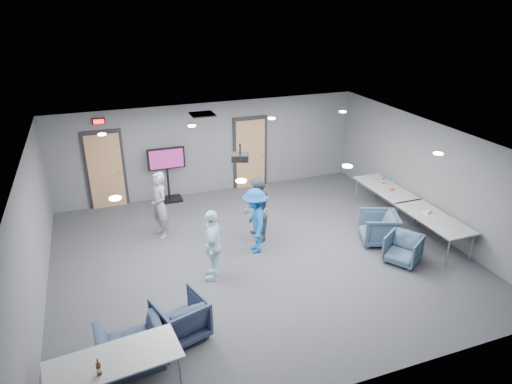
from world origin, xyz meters
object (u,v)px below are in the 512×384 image
object	(u,v)px
bottle_front	(99,369)
table_front_left	(114,361)
chair_right_c	(403,249)
tv_stand	(167,171)
bottle_right	(383,181)
table_right_b	(434,219)
chair_right_b	(379,228)
table_right_a	(386,189)
person_d	(255,221)
person_a	(160,205)
chair_front_b	(131,348)
chair_front_a	(180,318)
person_b	(257,210)
projector	(240,157)
person_c	(213,245)

from	to	relation	value
bottle_front	table_front_left	bearing A→B (deg)	48.57
chair_right_c	tv_stand	bearing A→B (deg)	-173.33
table_front_left	bottle_right	bearing A→B (deg)	23.51
table_right_b	chair_right_b	bearing A→B (deg)	63.62
table_right_a	table_right_b	xyz separation A→B (m)	(0.00, -1.90, 0.00)
chair_right_c	person_d	bearing A→B (deg)	-151.89
person_a	person_d	world-z (taller)	person_a
chair_right_b	chair_front_b	xyz separation A→B (m)	(-5.98, -2.00, -0.05)
chair_front_a	person_d	bearing A→B (deg)	-150.95
chair_right_b	bottle_front	world-z (taller)	bottle_front
person_d	table_front_left	size ratio (longest dim) A/B	0.79
person_d	chair_right_c	distance (m)	3.34
tv_stand	person_d	bearing A→B (deg)	-68.81
chair_front_b	tv_stand	xyz separation A→B (m)	(1.72, 6.15, 0.57)
chair_front_b	bottle_front	bearing A→B (deg)	57.61
person_a	bottle_right	world-z (taller)	person_a
chair_front_b	tv_stand	world-z (taller)	tv_stand
person_b	projector	distance (m)	1.83
table_right_a	table_right_b	bearing A→B (deg)	-180.00
bottle_right	chair_right_c	bearing A→B (deg)	-115.10
person_a	tv_stand	size ratio (longest dim) A/B	1.04
table_right_b	projector	distance (m)	4.82
bottle_front	chair_front_a	bearing A→B (deg)	42.38
chair_right_c	person_c	bearing A→B (deg)	-135.34
chair_front_a	table_right_b	world-z (taller)	chair_front_a
tv_stand	table_right_a	bearing A→B (deg)	-27.47
person_c	chair_right_b	xyz separation A→B (m)	(4.09, 0.07, -0.40)
person_a	bottle_right	xyz separation A→B (m)	(6.01, -0.52, -0.02)
chair_right_b	table_right_a	bearing A→B (deg)	162.16
chair_right_b	tv_stand	xyz separation A→B (m)	(-4.26, 4.14, 0.52)
person_d	table_right_a	xyz separation A→B (m)	(4.01, 0.71, -0.09)
table_front_left	table_right_a	bearing A→B (deg)	22.26
person_c	chair_front_b	bearing A→B (deg)	-22.84
chair_right_b	table_right_a	distance (m)	1.77
tv_stand	projector	distance (m)	4.07
person_d	table_right_a	size ratio (longest dim) A/B	0.80
table_right_a	bottle_front	distance (m)	8.63
chair_right_c	bottle_front	bearing A→B (deg)	-106.96
projector	person_d	bearing A→B (deg)	43.17
person_c	bottle_front	world-z (taller)	person_c
chair_front_a	table_right_a	world-z (taller)	chair_front_a
table_right_b	table_front_left	bearing A→B (deg)	105.65
person_d	chair_right_c	xyz separation A→B (m)	(2.91, -1.58, -0.45)
chair_right_c	projector	bearing A→B (deg)	-146.75
person_b	table_front_left	distance (m)	5.15
table_front_left	bottle_right	xyz separation A→B (m)	(7.44, 4.22, 0.12)
tv_stand	projector	bearing A→B (deg)	-75.09
person_c	person_d	xyz separation A→B (m)	(1.18, 0.71, -0.01)
chair_right_c	chair_front_a	distance (m)	5.15
chair_front_b	projector	world-z (taller)	projector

